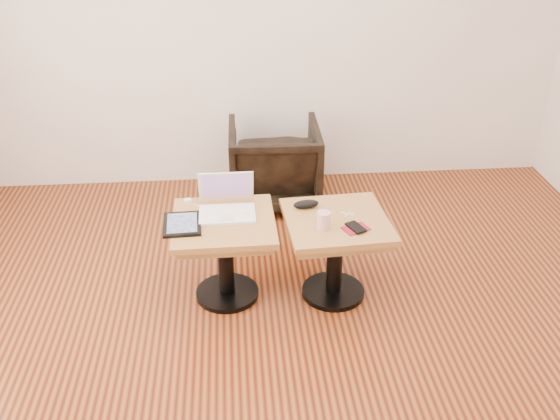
{
  "coord_description": "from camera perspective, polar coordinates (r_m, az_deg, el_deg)",
  "views": [
    {
      "loc": [
        -0.35,
        -2.45,
        2.3
      ],
      "look_at": [
        -0.09,
        0.63,
        0.58
      ],
      "focal_mm": 40.0,
      "sensor_mm": 36.0,
      "label": 1
    }
  ],
  "objects": [
    {
      "name": "room_shell",
      "position": [
        2.65,
        3.06,
        8.07
      ],
      "size": [
        4.52,
        4.52,
        2.71
      ],
      "color": "#45180D",
      "rests_on": "ground"
    },
    {
      "name": "striped_cup",
      "position": [
        3.45,
        4.01,
        -0.94
      ],
      "size": [
        0.09,
        0.09,
        0.1
      ],
      "primitive_type": "cylinder",
      "rotation": [
        0.0,
        0.0,
        -0.24
      ],
      "color": "#CD4B67",
      "rests_on": "side_table_right"
    },
    {
      "name": "earbuds_tangle",
      "position": [
        3.61,
        6.24,
        -0.36
      ],
      "size": [
        0.07,
        0.05,
        0.01
      ],
      "color": "white",
      "rests_on": "side_table_right"
    },
    {
      "name": "side_table_left",
      "position": [
        3.62,
        -5.08,
        -2.72
      ],
      "size": [
        0.59,
        0.59,
        0.53
      ],
      "rotation": [
        0.0,
        0.0,
        0.02
      ],
      "color": "black",
      "rests_on": "ground"
    },
    {
      "name": "side_table_right",
      "position": [
        3.64,
        5.11,
        -2.59
      ],
      "size": [
        0.62,
        0.62,
        0.53
      ],
      "rotation": [
        0.0,
        0.0,
        0.07
      ],
      "color": "black",
      "rests_on": "ground"
    },
    {
      "name": "charging_adapter",
      "position": [
        3.76,
        -8.41,
        0.84
      ],
      "size": [
        0.05,
        0.05,
        0.02
      ],
      "primitive_type": "cube",
      "rotation": [
        0.0,
        0.0,
        0.34
      ],
      "color": "white",
      "rests_on": "side_table_left"
    },
    {
      "name": "tablet",
      "position": [
        3.53,
        -8.94,
        -1.28
      ],
      "size": [
        0.22,
        0.27,
        0.02
      ],
      "rotation": [
        0.0,
        0.0,
        0.05
      ],
      "color": "black",
      "rests_on": "side_table_left"
    },
    {
      "name": "phone_on_sleeve",
      "position": [
        3.48,
        6.94,
        -1.64
      ],
      "size": [
        0.17,
        0.14,
        0.02
      ],
      "rotation": [
        0.0,
        0.0,
        0.41
      ],
      "color": "maroon",
      "rests_on": "side_table_right"
    },
    {
      "name": "glasses_case",
      "position": [
        3.66,
        2.39,
        0.54
      ],
      "size": [
        0.16,
        0.09,
        0.05
      ],
      "primitive_type": "ellipsoid",
      "rotation": [
        0.0,
        0.0,
        0.17
      ],
      "color": "black",
      "rests_on": "side_table_right"
    },
    {
      "name": "laptop",
      "position": [
        3.62,
        -4.88,
        0.48
      ],
      "size": [
        0.32,
        0.3,
        0.22
      ],
      "rotation": [
        0.0,
        0.0,
        0.01
      ],
      "color": "white",
      "rests_on": "side_table_left"
    },
    {
      "name": "armchair",
      "position": [
        4.72,
        -0.53,
        4.24
      ],
      "size": [
        0.68,
        0.7,
        0.63
      ],
      "primitive_type": "imported",
      "rotation": [
        0.0,
        0.0,
        3.12
      ],
      "color": "black",
      "rests_on": "ground"
    }
  ]
}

